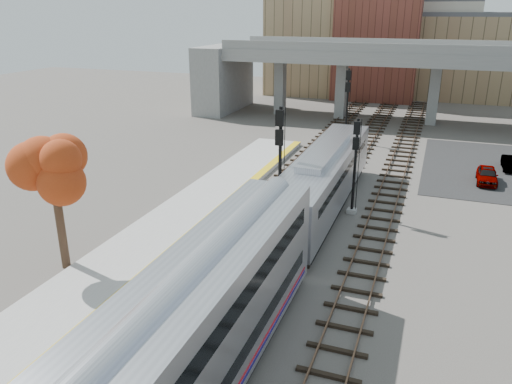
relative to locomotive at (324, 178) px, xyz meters
The scene contains 14 objects.
ground 14.07m from the locomotive, 94.13° to the right, with size 160.00×160.00×0.00m, color #47423D.
platform 16.25m from the locomotive, 120.79° to the right, with size 4.50×60.00×0.35m, color #9E9E99.
yellow_strip 15.35m from the locomotive, 114.64° to the right, with size 0.70×60.00×0.01m, color yellow.
tracks 2.58m from the locomotive, 92.84° to the right, with size 10.70×95.00×0.25m.
overpass 31.60m from the locomotive, 82.82° to the left, with size 54.00×12.00×9.50m.
buildings_far 53.02m from the locomotive, 89.72° to the left, with size 43.00×21.00×20.60m.
parking_lot 19.35m from the locomotive, 47.43° to the left, with size 14.00×18.00×0.04m, color black.
locomotive is the anchor object (origin of this frame).
signal_mast_near 4.31m from the locomotive, 121.54° to the right, with size 0.60×0.64×7.57m.
signal_mast_mid 2.16m from the locomotive, ahead, with size 0.60×0.64×6.48m.
signal_mast_far 19.41m from the locomotive, 96.23° to the left, with size 0.60×0.64×7.45m.
tree 17.24m from the locomotive, 130.77° to the right, with size 3.60×3.60×7.56m.
car_a 14.80m from the locomotive, 41.99° to the left, with size 1.53×3.80×1.29m, color #99999E.
car_b 19.45m from the locomotive, 47.68° to the left, with size 1.19×3.42×1.13m, color #99999E.
Camera 1 is at (7.68, -17.74, 13.01)m, focal length 35.00 mm.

